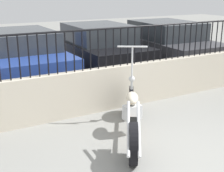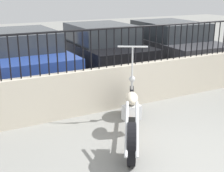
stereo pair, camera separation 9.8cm
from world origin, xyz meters
TOP-DOWN VIEW (x-y plane):
  - ground_plane at (0.00, 0.00)m, footprint 40.00×40.00m
  - low_wall at (0.00, 2.42)m, footprint 10.55×0.18m
  - fence_railing at (-0.00, 2.42)m, footprint 10.55×0.04m
  - motorcycle_orange at (-0.25, 1.08)m, footprint 1.34×2.06m
  - car_blue at (-1.13, 4.95)m, footprint 1.85×4.04m
  - car_black at (1.29, 5.43)m, footprint 1.85×4.16m
  - car_dark_grey at (3.53, 5.15)m, footprint 2.01×4.48m

SIDE VIEW (x-z plane):
  - ground_plane at x=0.00m, z-range 0.00..0.00m
  - motorcycle_orange at x=-0.25m, z-range -0.31..1.06m
  - low_wall at x=0.00m, z-range 0.00..0.86m
  - car_dark_grey at x=3.53m, z-range 0.00..1.35m
  - car_black at x=1.29m, z-range 0.00..1.35m
  - car_blue at x=-1.13m, z-range 0.01..1.38m
  - fence_railing at x=0.00m, z-range 0.97..1.73m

